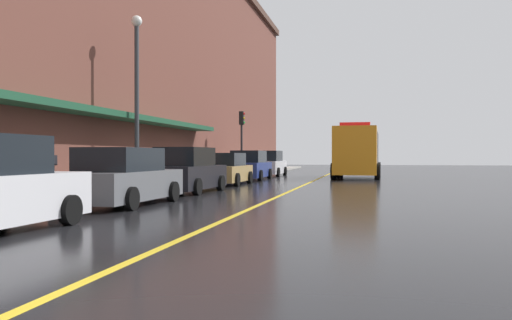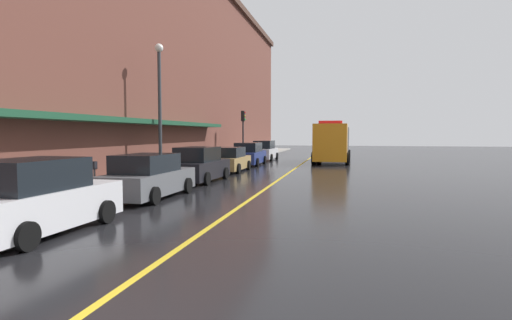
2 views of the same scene
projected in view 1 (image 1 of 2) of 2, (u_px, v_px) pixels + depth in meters
name	position (u px, v px, depth m)	size (l,w,h in m)	color
ground_plane	(311.00, 182.00, 29.74)	(112.00, 112.00, 0.00)	black
sidewalk_left	(204.00, 180.00, 31.04)	(2.40, 70.00, 0.15)	#9E9B93
lane_center_stripe	(311.00, 182.00, 29.74)	(0.16, 70.00, 0.01)	gold
brick_building_left	(75.00, 46.00, 31.58)	(13.96, 64.00, 15.79)	brown
parked_car_1	(123.00, 178.00, 15.90)	(2.19, 4.79, 1.70)	#595B60
parked_car_2	(187.00, 171.00, 21.31)	(2.20, 4.64, 1.79)	black
parked_car_3	(225.00, 170.00, 26.97)	(2.08, 4.49, 1.60)	#A5844C
parked_car_4	(250.00, 166.00, 32.55)	(2.13, 4.87, 1.77)	navy
parked_car_5	(269.00, 164.00, 38.65)	(2.06, 4.48, 1.82)	silver
utility_truck	(357.00, 153.00, 35.36)	(3.10, 7.86, 3.48)	orange
parking_meter_0	(53.00, 170.00, 14.86)	(0.14, 0.18, 1.33)	#4C4C51
parking_meter_1	(167.00, 165.00, 23.17)	(0.14, 0.18, 1.33)	#4C4C51
parking_meter_2	(196.00, 164.00, 26.96)	(0.14, 0.18, 1.33)	#4C4C51
street_lamp_left	(137.00, 83.00, 21.54)	(0.44, 0.44, 6.94)	#33383D
traffic_light_near	(242.00, 131.00, 36.26)	(0.38, 0.36, 4.30)	#232326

